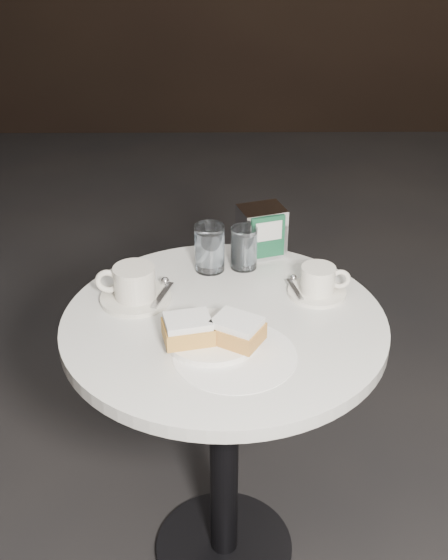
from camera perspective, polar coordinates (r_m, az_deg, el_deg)
ground at (r=2.01m, az=0.01°, el=-21.18°), size 7.00×7.00×0.00m
cafe_table at (r=1.62m, az=0.01°, el=-9.03°), size 0.70×0.70×0.74m
sugar_spill at (r=1.40m, az=0.89°, el=-6.12°), size 0.32×0.32×0.00m
beignet_plate at (r=1.42m, az=-0.96°, el=-4.31°), size 0.22×0.21×0.06m
coffee_cup_left at (r=1.57m, az=-7.31°, el=-0.49°), size 0.17×0.17×0.08m
coffee_cup_right at (r=1.59m, az=7.66°, el=-0.20°), size 0.14×0.14×0.07m
water_glass_left at (r=1.67m, az=-1.18°, el=2.57°), size 0.08×0.08×0.12m
water_glass_right at (r=1.68m, az=1.62°, el=2.58°), size 0.06×0.06×0.10m
napkin_dispenser at (r=1.73m, az=3.06°, el=3.97°), size 0.13×0.12×0.13m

